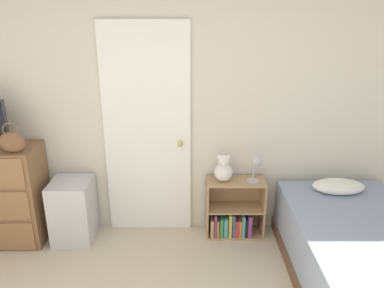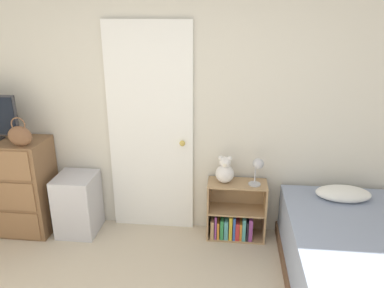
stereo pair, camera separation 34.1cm
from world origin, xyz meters
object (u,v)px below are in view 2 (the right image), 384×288
(teddy_bear, at_px, (225,171))
(bed, at_px, (361,270))
(desk_lamp, at_px, (258,167))
(handbag, at_px, (20,136))
(bookshelf, at_px, (234,217))
(dresser, at_px, (3,185))
(storage_bin, at_px, (78,204))

(teddy_bear, height_order, bed, teddy_bear)
(bed, bearing_deg, desk_lamp, 135.97)
(handbag, height_order, teddy_bear, handbag)
(teddy_bear, relative_size, desk_lamp, 0.98)
(bookshelf, height_order, desk_lamp, desk_lamp)
(bookshelf, relative_size, desk_lamp, 2.16)
(teddy_bear, height_order, desk_lamp, desk_lamp)
(bookshelf, bearing_deg, teddy_bear, 178.47)
(dresser, distance_m, bookshelf, 2.37)
(storage_bin, xyz_separation_m, teddy_bear, (1.48, 0.07, 0.40))
(desk_lamp, bearing_deg, handbag, -175.06)
(storage_bin, bearing_deg, dresser, -178.55)
(desk_lamp, bearing_deg, bookshelf, 169.54)
(dresser, height_order, teddy_bear, dresser)
(handbag, distance_m, desk_lamp, 2.21)
(storage_bin, relative_size, bookshelf, 1.04)
(dresser, bearing_deg, teddy_bear, 2.35)
(dresser, height_order, handbag, handbag)
(bookshelf, xyz_separation_m, bed, (0.97, -0.78, 0.05))
(bookshelf, height_order, bed, bed)
(bed, bearing_deg, handbag, 169.31)
(handbag, relative_size, bed, 0.15)
(handbag, relative_size, teddy_bear, 1.02)
(storage_bin, height_order, bookshelf, storage_bin)
(storage_bin, bearing_deg, bookshelf, 2.52)
(bookshelf, bearing_deg, storage_bin, -177.48)
(storage_bin, height_order, bed, bed)
(dresser, distance_m, teddy_bear, 2.25)
(teddy_bear, bearing_deg, handbag, -173.09)
(bookshelf, relative_size, bed, 0.32)
(handbag, xyz_separation_m, bed, (2.96, -0.56, -0.80))
(dresser, bearing_deg, bookshelf, 2.17)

